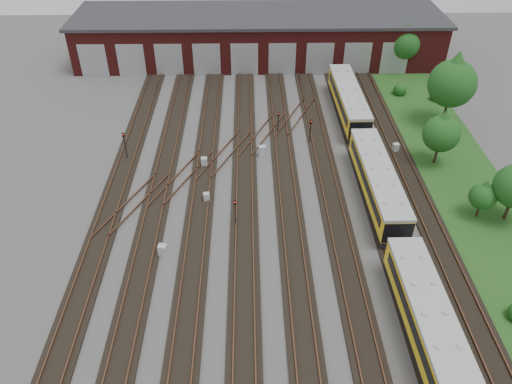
{
  "coord_description": "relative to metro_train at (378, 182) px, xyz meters",
  "views": [
    {
      "loc": [
        -1.57,
        -29.39,
        28.17
      ],
      "look_at": [
        -0.97,
        5.1,
        2.0
      ],
      "focal_mm": 35.0,
      "sensor_mm": 36.0,
      "label": 1
    }
  ],
  "objects": [
    {
      "name": "ground",
      "position": [
        -10.0,
        -6.67,
        -1.82
      ],
      "size": [
        120.0,
        120.0,
        0.0
      ],
      "primitive_type": "plane",
      "color": "#44423F",
      "rests_on": "ground"
    },
    {
      "name": "bush_1",
      "position": [
        7.5,
        21.15,
        -0.98
      ],
      "size": [
        1.69,
        1.69,
        1.69
      ],
      "primitive_type": "sphere",
      "color": "#154012",
      "rests_on": "ground"
    },
    {
      "name": "track_network",
      "position": [
        -10.17,
        -6.08,
        -1.72
      ],
      "size": [
        30.4,
        70.0,
        0.33
      ],
      "color": "black",
      "rests_on": "ground"
    },
    {
      "name": "tree_2",
      "position": [
        10.59,
        13.71,
        3.69
      ],
      "size": [
        5.18,
        5.18,
        8.59
      ],
      "color": "#2F2115",
      "rests_on": "ground"
    },
    {
      "name": "bush_2",
      "position": [
        11.65,
        19.5,
        -1.02
      ],
      "size": [
        1.6,
        1.6,
        1.6
      ],
      "primitive_type": "sphere",
      "color": "#154012",
      "rests_on": "ground"
    },
    {
      "name": "metro_train",
      "position": [
        0.0,
        0.0,
        0.0
      ],
      "size": [
        2.72,
        46.14,
        2.92
      ],
      "rotation": [
        0.0,
        0.0,
        0.01
      ],
      "color": "black",
      "rests_on": "ground"
    },
    {
      "name": "relay_cabinet_1",
      "position": [
        -16.02,
        5.43,
        -1.32
      ],
      "size": [
        0.63,
        0.53,
        1.01
      ],
      "primitive_type": "cube",
      "rotation": [
        0.0,
        0.0,
        0.05
      ],
      "color": "#B9BCBE",
      "rests_on": "ground"
    },
    {
      "name": "signal_mast_2",
      "position": [
        -8.33,
        11.84,
        -0.16
      ],
      "size": [
        0.24,
        0.23,
        2.58
      ],
      "rotation": [
        0.0,
        0.0,
        -0.26
      ],
      "color": "black",
      "rests_on": "ground"
    },
    {
      "name": "relay_cabinet_0",
      "position": [
        -18.47,
        -7.23,
        -1.27
      ],
      "size": [
        0.77,
        0.69,
        1.1
      ],
      "primitive_type": "cube",
      "rotation": [
        0.0,
        0.0,
        -0.23
      ],
      "color": "#B9BCBE",
      "rests_on": "ground"
    },
    {
      "name": "signal_mast_0",
      "position": [
        -23.99,
        6.89,
        0.14
      ],
      "size": [
        0.24,
        0.23,
        3.09
      ],
      "rotation": [
        0.0,
        0.0,
        0.12
      ],
      "color": "black",
      "rests_on": "ground"
    },
    {
      "name": "tree_0",
      "position": [
        9.37,
        28.33,
        2.51
      ],
      "size": [
        4.07,
        4.07,
        6.75
      ],
      "color": "#2F2115",
      "rests_on": "ground"
    },
    {
      "name": "signal_mast_1",
      "position": [
        -12.76,
        -3.59,
        -0.12
      ],
      "size": [
        0.23,
        0.22,
        2.66
      ],
      "rotation": [
        0.0,
        0.0,
        -0.12
      ],
      "color": "black",
      "rests_on": "ground"
    },
    {
      "name": "signal_mast_3",
      "position": [
        -5.03,
        9.76,
        -0.03
      ],
      "size": [
        0.28,
        0.27,
        2.77
      ],
      "rotation": [
        0.0,
        0.0,
        0.35
      ],
      "color": "black",
      "rests_on": "ground"
    },
    {
      "name": "grass_verge",
      "position": [
        9.0,
        3.33,
        -1.8
      ],
      "size": [
        8.0,
        55.0,
        0.05
      ],
      "primitive_type": "cube",
      "color": "#1E4F1A",
      "rests_on": "ground"
    },
    {
      "name": "relay_cabinet_2",
      "position": [
        -15.44,
        -0.26,
        -1.37
      ],
      "size": [
        0.63,
        0.55,
        0.91
      ],
      "primitive_type": "cube",
      "rotation": [
        0.0,
        0.0,
        0.2
      ],
      "color": "#B9BCBE",
      "rests_on": "ground"
    },
    {
      "name": "relay_cabinet_3",
      "position": [
        -10.19,
        7.28,
        -1.25
      ],
      "size": [
        0.75,
        0.65,
        1.14
      ],
      "primitive_type": "cube",
      "rotation": [
        0.0,
        0.0,
        0.13
      ],
      "color": "#B9BCBE",
      "rests_on": "ground"
    },
    {
      "name": "tree_3",
      "position": [
        8.38,
        -2.77,
        0.66
      ],
      "size": [
        2.34,
        2.34,
        3.87
      ],
      "color": "#2F2115",
      "rests_on": "ground"
    },
    {
      "name": "tree_1",
      "position": [
        7.19,
        5.64,
        2.02
      ],
      "size": [
        3.61,
        3.61,
        5.99
      ],
      "color": "#2F2115",
      "rests_on": "ground"
    },
    {
      "name": "relay_cabinet_4",
      "position": [
        3.72,
        7.75,
        -1.32
      ],
      "size": [
        0.73,
        0.67,
        1.0
      ],
      "primitive_type": "cube",
      "rotation": [
        0.0,
        0.0,
        0.33
      ],
      "color": "#B9BCBE",
      "rests_on": "ground"
    },
    {
      "name": "maintenance_shed",
      "position": [
        -10.01,
        33.3,
        1.38
      ],
      "size": [
        51.0,
        12.5,
        6.35
      ],
      "color": "#571715",
      "rests_on": "ground"
    }
  ]
}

